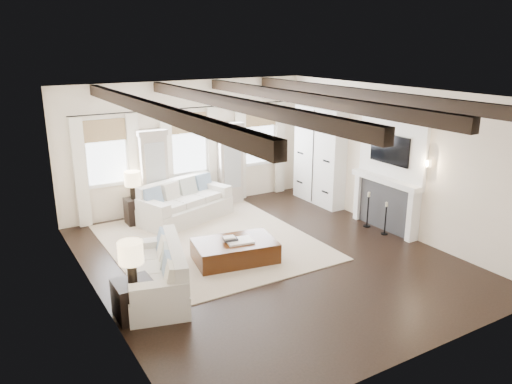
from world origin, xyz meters
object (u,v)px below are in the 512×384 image
sofa_back (184,204)px  side_table_back (135,211)px  sofa_left (159,275)px  side_table_front (134,299)px  ottoman (235,251)px

sofa_back → side_table_back: bearing=164.8°
sofa_left → side_table_front: sofa_left is taller
ottoman → side_table_front: bearing=-146.9°
side_table_back → sofa_back: bearing=-15.2°
sofa_back → side_table_back: (-1.10, 0.30, -0.07)m
sofa_back → side_table_front: bearing=-123.0°
side_table_back → ottoman: bearing=-71.2°
sofa_back → ottoman: (-0.09, -2.69, -0.17)m
side_table_front → sofa_left: bearing=39.4°
sofa_left → side_table_back: sofa_left is taller
sofa_back → sofa_left: size_ratio=1.10×
side_table_front → side_table_back: bearing=72.1°
sofa_left → side_table_front: 0.74m
ottoman → side_table_front: 2.51m
sofa_left → ottoman: (1.73, 0.52, -0.15)m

